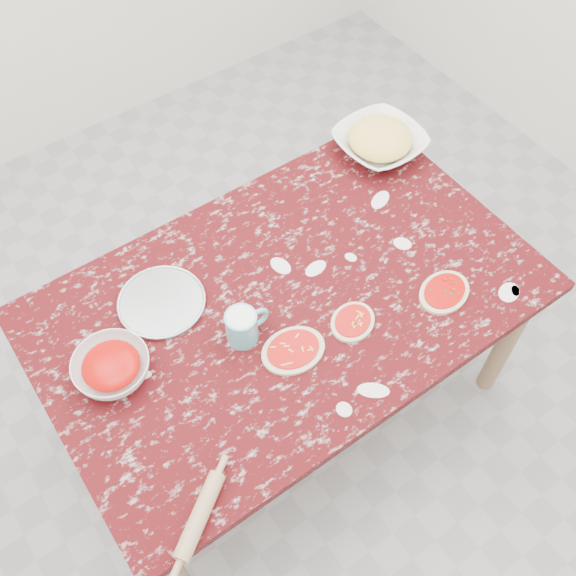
# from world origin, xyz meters

# --- Properties ---
(ground) EXTENTS (4.00, 4.00, 0.00)m
(ground) POSITION_xyz_m (0.00, 0.00, 0.00)
(ground) COLOR gray
(worktable) EXTENTS (1.60, 1.00, 0.75)m
(worktable) POSITION_xyz_m (0.00, 0.00, 0.67)
(worktable) COLOR #3B080B
(worktable) RESTS_ON ground
(pizza_tray) EXTENTS (0.32, 0.32, 0.01)m
(pizza_tray) POSITION_xyz_m (-0.34, 0.21, 0.76)
(pizza_tray) COLOR #B2B2B7
(pizza_tray) RESTS_ON worktable
(sauce_bowl) EXTENTS (0.25, 0.25, 0.07)m
(sauce_bowl) POSITION_xyz_m (-0.58, 0.07, 0.79)
(sauce_bowl) COLOR white
(sauce_bowl) RESTS_ON worktable
(cheese_bowl) EXTENTS (0.33, 0.33, 0.08)m
(cheese_bowl) POSITION_xyz_m (0.67, 0.35, 0.79)
(cheese_bowl) COLOR white
(cheese_bowl) RESTS_ON worktable
(flour_mug) EXTENTS (0.15, 0.10, 0.11)m
(flour_mug) POSITION_xyz_m (-0.20, -0.04, 0.81)
(flour_mug) COLOR #56ACBA
(flour_mug) RESTS_ON worktable
(pizza_left) EXTENTS (0.22, 0.18, 0.02)m
(pizza_left) POSITION_xyz_m (-0.10, -0.17, 0.76)
(pizza_left) COLOR beige
(pizza_left) RESTS_ON worktable
(pizza_mid) EXTENTS (0.19, 0.17, 0.02)m
(pizza_mid) POSITION_xyz_m (0.11, -0.20, 0.76)
(pizza_mid) COLOR beige
(pizza_mid) RESTS_ON worktable
(pizza_right) EXTENTS (0.21, 0.18, 0.02)m
(pizza_right) POSITION_xyz_m (0.42, -0.28, 0.76)
(pizza_right) COLOR beige
(pizza_right) RESTS_ON worktable
(rolling_pin) EXTENTS (0.22, 0.17, 0.05)m
(rolling_pin) POSITION_xyz_m (-0.59, -0.44, 0.77)
(rolling_pin) COLOR tan
(rolling_pin) RESTS_ON worktable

